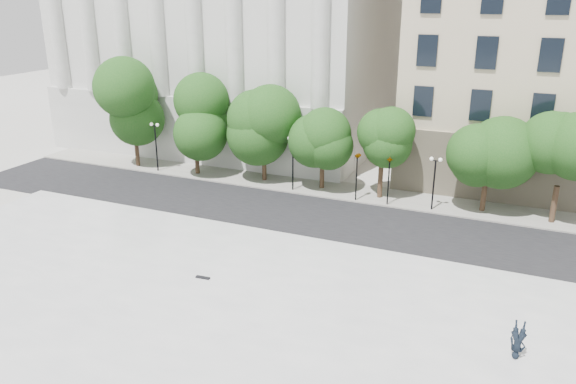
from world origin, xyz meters
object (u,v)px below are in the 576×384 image
traffic_light_east (390,156)px  person_lying (516,353)px  skateboard (203,278)px  traffic_light_west (358,153)px

traffic_light_east → person_lying: size_ratio=2.47×
traffic_light_east → skateboard: traffic_light_east is taller
traffic_light_east → person_lying: bearing=-60.1°
traffic_light_east → person_lying: traffic_light_east is taller
traffic_light_west → traffic_light_east: bearing=-0.0°
traffic_light_west → traffic_light_east: size_ratio=0.99×
traffic_light_west → traffic_light_east: traffic_light_east is taller
traffic_light_east → skateboard: 16.87m
person_lying → skateboard: (-15.32, 0.81, -0.20)m
traffic_light_west → person_lying: size_ratio=2.46×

